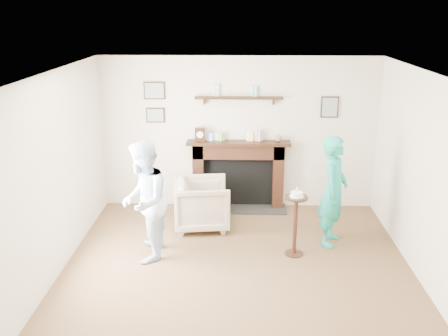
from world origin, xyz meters
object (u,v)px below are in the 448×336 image
at_px(armchair, 202,226).
at_px(woman, 330,242).
at_px(man, 147,257).
at_px(pedestal_table, 296,214).

xyz_separation_m(armchair, woman, (1.87, -0.48, 0.00)).
relative_size(armchair, man, 0.51).
xyz_separation_m(man, pedestal_table, (2.00, 0.15, 0.59)).
bearing_deg(man, woman, 99.77).
bearing_deg(man, armchair, 144.22).
bearing_deg(woman, pedestal_table, 146.15).
xyz_separation_m(man, woman, (2.55, 0.53, 0.00)).
bearing_deg(pedestal_table, armchair, 146.98).
distance_m(armchair, pedestal_table, 1.68).
relative_size(man, woman, 1.03).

